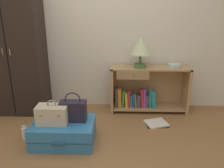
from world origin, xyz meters
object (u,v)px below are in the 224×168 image
Objects in this scene: train_case at (52,115)px; bottle at (25,133)px; wardrobe at (14,49)px; bowl at (174,66)px; bookshelf at (145,90)px; open_book_on_floor at (156,123)px; table_lamp at (141,48)px; suitcase_large at (64,132)px; handbag at (73,110)px.

bottle is at bearing 168.20° from train_case.
wardrobe is 10.73× the size of bowl.
wardrobe reaches higher than bookshelf.
train_case is (0.74, -0.88, -0.58)m from wardrobe.
bookshelf is 3.34× the size of open_book_on_floor.
bookshelf is 6.71× the size of bottle.
bookshelf is 0.65m from table_lamp.
suitcase_large is at bearing -44.84° from wardrobe.
handbag is at bearing 0.26° from bottle.
bowl is 2.19m from bottle.
table_lamp is 1.24× the size of open_book_on_floor.
table_lamp reaches higher than suitcase_large.
bottle is at bearing -179.74° from handbag.
bowl is 1.03× the size of bottle.
bookshelf is at bearing 29.87° from bottle.
open_book_on_floor is (1.99, -0.38, -0.93)m from wardrobe.
bookshelf is at bearing 179.47° from bowl.
suitcase_large is 0.26m from train_case.
suitcase_large is at bearing -138.27° from bookshelf.
suitcase_large reaches higher than open_book_on_floor.
bookshelf is at bearing 39.96° from train_case.
wardrobe is 1.29m from train_case.
handbag is at bearing 23.82° from suitcase_large.
handbag is 1.01× the size of open_book_on_floor.
bowl is (2.27, 0.07, -0.24)m from wardrobe.
table_lamp is (1.78, 0.03, 0.02)m from wardrobe.
bowl is at bearing 1.70° from wardrobe.
bottle is at bearing -155.62° from bowl.
bowl is 1.83m from train_case.
bookshelf is at bearing 104.24° from open_book_on_floor.
bowl reaches higher than bookshelf.
wardrobe is 5.54× the size of train_case.
bottle is (-0.60, -0.00, -0.30)m from handbag.
handbag is 0.67m from bottle.
table_lamp is at bearing 1.05° from wardrobe.
bowl reaches higher than handbag.
open_book_on_floor is (1.25, 0.50, -0.36)m from train_case.
bottle is (-1.41, -0.83, -0.88)m from table_lamp.
bookshelf is at bearing 43.43° from handbag.
table_lamp is at bearing 45.43° from handbag.
train_case is at bearing -138.61° from table_lamp.
table_lamp is at bearing 117.45° from open_book_on_floor.
handbag is at bearing -157.96° from open_book_on_floor.
wardrobe is 2.67× the size of suitcase_large.
table_lamp is (-0.10, -0.04, 0.64)m from bookshelf.
handbag reaches higher than train_case.
train_case reaches higher than bottle.
handbag is 1.17m from open_book_on_floor.
handbag reaches higher than open_book_on_floor.
train_case is (-1.53, -0.94, -0.34)m from bowl.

